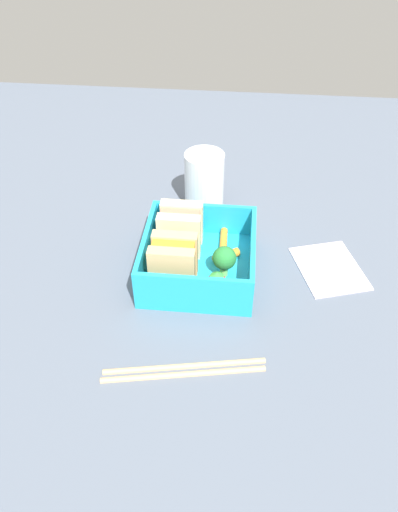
# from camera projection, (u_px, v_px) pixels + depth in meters

# --- Properties ---
(ground_plane) EXTENTS (1.20, 1.20, 0.02)m
(ground_plane) POSITION_uv_depth(u_px,v_px,m) (199.00, 277.00, 0.68)
(ground_plane) COLOR #515B69
(bento_tray) EXTENTS (0.15, 0.14, 0.01)m
(bento_tray) POSITION_uv_depth(u_px,v_px,m) (199.00, 268.00, 0.67)
(bento_tray) COLOR #1FA4CE
(bento_tray) RESTS_ON ground_plane
(bento_rim) EXTENTS (0.15, 0.14, 0.05)m
(bento_rim) POSITION_uv_depth(u_px,v_px,m) (199.00, 251.00, 0.65)
(bento_rim) COLOR #1FA4CE
(bento_rim) RESTS_ON bento_tray
(sandwich_left) EXTENTS (0.05, 0.06, 0.06)m
(sandwich_left) POSITION_uv_depth(u_px,v_px,m) (174.00, 262.00, 0.62)
(sandwich_left) COLOR tan
(sandwich_left) RESTS_ON bento_tray
(sandwich_center_left) EXTENTS (0.05, 0.06, 0.06)m
(sandwich_center_left) POSITION_uv_depth(u_px,v_px,m) (181.00, 229.00, 0.67)
(sandwich_center_left) COLOR beige
(sandwich_center_left) RESTS_ON bento_tray
(strawberry_far_left) EXTENTS (0.03, 0.03, 0.03)m
(strawberry_far_left) POSITION_uv_depth(u_px,v_px,m) (217.00, 284.00, 0.61)
(strawberry_far_left) COLOR red
(strawberry_far_left) RESTS_ON bento_tray
(broccoli_floret) EXTENTS (0.03, 0.03, 0.04)m
(broccoli_floret) POSITION_uv_depth(u_px,v_px,m) (224.00, 259.00, 0.63)
(broccoli_floret) COLOR #82D15B
(broccoli_floret) RESTS_ON bento_tray
(carrot_stick_left) EXTENTS (0.03, 0.04, 0.01)m
(carrot_stick_left) POSITION_uv_depth(u_px,v_px,m) (226.00, 256.00, 0.67)
(carrot_stick_left) COLOR orange
(carrot_stick_left) RESTS_ON bento_tray
(carrot_stick_far_left) EXTENTS (0.05, 0.01, 0.01)m
(carrot_stick_far_left) POSITION_uv_depth(u_px,v_px,m) (224.00, 241.00, 0.69)
(carrot_stick_far_left) COLOR orange
(carrot_stick_far_left) RESTS_ON bento_tray
(chopstick_pair) EXTENTS (0.05, 0.18, 0.01)m
(chopstick_pair) POSITION_uv_depth(u_px,v_px,m) (185.00, 369.00, 0.55)
(chopstick_pair) COLOR tan
(chopstick_pair) RESTS_ON ground_plane
(drinking_glass) EXTENTS (0.06, 0.06, 0.09)m
(drinking_glass) POSITION_uv_depth(u_px,v_px,m) (204.00, 181.00, 0.76)
(drinking_glass) COLOR white
(drinking_glass) RESTS_ON ground_plane
(folded_napkin) EXTENTS (0.12, 0.11, 0.00)m
(folded_napkin) POSITION_uv_depth(u_px,v_px,m) (329.00, 268.00, 0.67)
(folded_napkin) COLOR silver
(folded_napkin) RESTS_ON ground_plane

